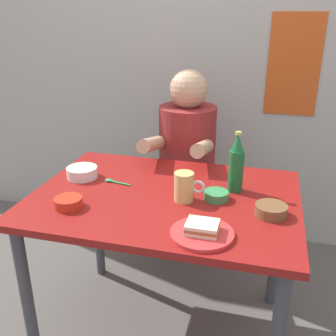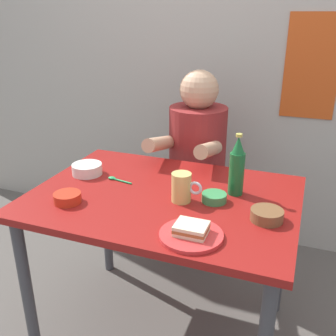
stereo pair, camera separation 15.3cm
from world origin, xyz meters
The scene contains 14 objects.
ground_plane centered at (0.00, 0.00, 0.00)m, with size 6.00×6.00×0.00m, color #59544F.
wall_back centered at (0.00, 1.05, 1.30)m, with size 4.40×0.09×2.60m.
dining_table centered at (0.00, 0.00, 0.65)m, with size 1.10×0.80×0.74m.
stool centered at (-0.04, 0.63, 0.35)m, with size 0.34×0.34×0.45m.
person_seated centered at (-0.04, 0.62, 0.77)m, with size 0.33×0.56×0.72m.
plate_orange centered at (0.21, -0.27, 0.75)m, with size 0.22×0.22×0.01m, color red.
sandwich centered at (0.21, -0.27, 0.77)m, with size 0.11×0.09×0.04m.
beer_mug centered at (0.09, -0.03, 0.80)m, with size 0.13×0.08×0.12m.
beer_bottle centered at (0.28, 0.11, 0.86)m, with size 0.06×0.06×0.26m.
sauce_bowl_chili centered at (-0.33, -0.20, 0.76)m, with size 0.11×0.11×0.04m.
rice_bowl_white centered at (-0.42, 0.08, 0.77)m, with size 0.14×0.14×0.05m.
dip_bowl_green centered at (0.21, 0.01, 0.76)m, with size 0.10×0.10×0.03m.
condiment_bowl_brown centered at (0.43, -0.07, 0.76)m, with size 0.12×0.12×0.04m.
spoon centered at (-0.26, 0.06, 0.75)m, with size 0.13×0.04×0.01m.
Camera 1 is at (0.39, -1.40, 1.45)m, focal length 41.28 mm.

